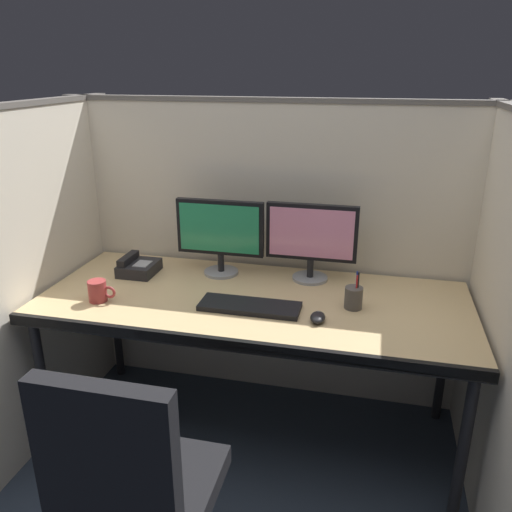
% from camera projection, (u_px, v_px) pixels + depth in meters
% --- Properties ---
extents(ground_plane, '(8.00, 8.00, 0.00)m').
position_uv_depth(ground_plane, '(238.00, 477.00, 2.29)').
color(ground_plane, '#2D3847').
extents(cubicle_partition_rear, '(2.21, 0.06, 1.57)m').
position_uv_depth(cubicle_partition_rear, '(273.00, 254.00, 2.69)').
color(cubicle_partition_rear, beige).
rests_on(cubicle_partition_rear, ground).
extents(cubicle_partition_left, '(0.06, 1.41, 1.57)m').
position_uv_depth(cubicle_partition_left, '(41.00, 276.00, 2.41)').
color(cubicle_partition_left, beige).
rests_on(cubicle_partition_left, ground).
extents(cubicle_partition_right, '(0.06, 1.41, 1.57)m').
position_uv_depth(cubicle_partition_right, '(499.00, 321.00, 1.98)').
color(cubicle_partition_right, beige).
rests_on(cubicle_partition_right, ground).
extents(desk, '(1.90, 0.80, 0.74)m').
position_uv_depth(desk, '(253.00, 309.00, 2.31)').
color(desk, tan).
rests_on(desk, ground).
extents(monitor_left, '(0.43, 0.17, 0.37)m').
position_uv_depth(monitor_left, '(220.00, 232.00, 2.50)').
color(monitor_left, gray).
rests_on(monitor_left, desk).
extents(monitor_right, '(0.43, 0.17, 0.37)m').
position_uv_depth(monitor_right, '(311.00, 237.00, 2.42)').
color(monitor_right, gray).
rests_on(monitor_right, desk).
extents(keyboard_main, '(0.43, 0.15, 0.02)m').
position_uv_depth(keyboard_main, '(250.00, 306.00, 2.19)').
color(keyboard_main, black).
rests_on(keyboard_main, desk).
extents(computer_mouse, '(0.06, 0.10, 0.04)m').
position_uv_depth(computer_mouse, '(318.00, 317.00, 2.08)').
color(computer_mouse, black).
rests_on(computer_mouse, desk).
extents(coffee_mug, '(0.13, 0.08, 0.09)m').
position_uv_depth(coffee_mug, '(98.00, 291.00, 2.25)').
color(coffee_mug, '#993333').
rests_on(coffee_mug, desk).
extents(pen_cup, '(0.08, 0.08, 0.17)m').
position_uv_depth(pen_cup, '(354.00, 297.00, 2.19)').
color(pen_cup, '#4C4742').
rests_on(pen_cup, desk).
extents(desk_phone, '(0.17, 0.19, 0.09)m').
position_uv_depth(desk_phone, '(138.00, 267.00, 2.56)').
color(desk_phone, black).
rests_on(desk_phone, desk).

